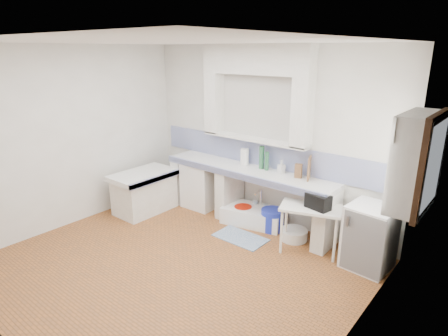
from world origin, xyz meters
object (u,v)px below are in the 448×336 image
Objects in this scene: stove at (202,184)px; sink at (254,216)px; fridge at (370,237)px; side_table at (309,229)px.

sink is at bearing -2.43° from stove.
sink is at bearing -179.33° from fridge.
sink is at bearing 147.16° from side_table.
stove reaches higher than side_table.
fridge is (3.03, -0.13, 0.01)m from stove.
stove is 1.02× the size of side_table.
side_table is (1.12, -0.26, 0.22)m from sink.
side_table is at bearing -165.68° from fridge.
fridge is at bearing -9.88° from side_table.
sink is 1.17m from side_table.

